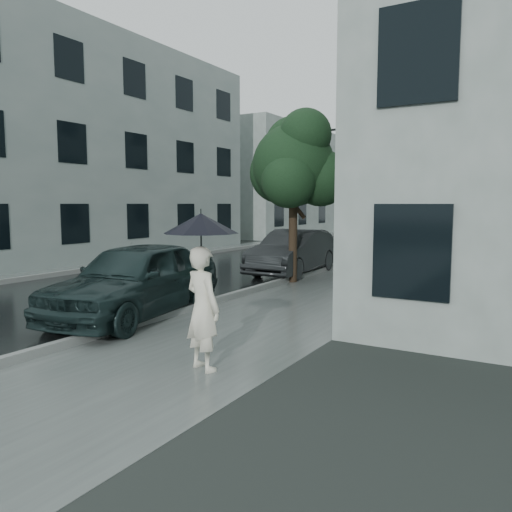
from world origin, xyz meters
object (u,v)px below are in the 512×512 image
Objects in this scene: lamp_post at (336,188)px; car_far at (294,252)px; pedestrian at (203,308)px; car_near at (135,279)px; street_tree at (295,164)px.

car_far is (-0.60, -2.20, -2.18)m from lamp_post.
car_near is (-3.20, 1.97, -0.09)m from pedestrian.
car_near is 7.42m from car_far.
lamp_post reaches higher than street_tree.
street_tree is 1.13× the size of car_far.
street_tree is 3.23m from car_far.
car_far is (0.00, 7.42, -0.05)m from car_near.
car_near reaches higher than car_far.
pedestrian is 3.76m from car_near.
street_tree reaches higher than car_near.
street_tree is 0.99× the size of lamp_post.
street_tree is (-2.45, 7.91, 2.62)m from pedestrian.
car_near is at bearing -13.53° from pedestrian.
car_near is (-0.60, -9.62, -2.13)m from lamp_post.
pedestrian is 0.34× the size of lamp_post.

